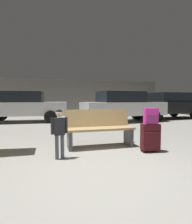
# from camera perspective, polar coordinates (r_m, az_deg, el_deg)

# --- Properties ---
(ground_plane) EXTENTS (18.00, 18.00, 0.10)m
(ground_plane) POSITION_cam_1_polar(r_m,az_deg,el_deg) (6.69, -7.59, -6.16)
(ground_plane) COLOR gray
(garage_back_wall) EXTENTS (18.00, 0.12, 2.80)m
(garage_back_wall) POSITION_cam_1_polar(r_m,az_deg,el_deg) (15.42, -11.63, 4.95)
(garage_back_wall) COLOR slate
(garage_back_wall) RESTS_ON ground_plane
(bench) EXTENTS (1.60, 0.54, 0.89)m
(bench) POSITION_cam_1_polar(r_m,az_deg,el_deg) (4.32, 1.09, -5.13)
(bench) COLOR tan
(bench) RESTS_ON ground_plane
(suitcase) EXTENTS (0.40, 0.27, 0.60)m
(suitcase) POSITION_cam_1_polar(r_m,az_deg,el_deg) (4.07, 16.83, -7.61)
(suitcase) COLOR #471419
(suitcase) RESTS_ON ground_plane
(backpack_bright) EXTENTS (0.30, 0.23, 0.34)m
(backpack_bright) POSITION_cam_1_polar(r_m,az_deg,el_deg) (4.00, 16.95, -1.29)
(backpack_bright) COLOR #D833A5
(backpack_bright) RESTS_ON suitcase
(child) EXTENTS (0.32, 0.19, 0.95)m
(child) POSITION_cam_1_polar(r_m,az_deg,el_deg) (3.47, -11.54, -5.14)
(child) COLOR #4C5160
(child) RESTS_ON ground_plane
(parked_car_near) EXTENTS (4.23, 2.07, 1.51)m
(parked_car_near) POSITION_cam_1_polar(r_m,az_deg,el_deg) (9.17, 8.26, 1.96)
(parked_car_near) COLOR silver
(parked_car_near) RESTS_ON ground_plane
(parked_car_far) EXTENTS (4.18, 1.95, 1.51)m
(parked_car_far) POSITION_cam_1_polar(r_m,az_deg,el_deg) (9.70, -21.93, 1.82)
(parked_car_far) COLOR silver
(parked_car_far) RESTS_ON ground_plane
(parked_car_side) EXTENTS (4.24, 2.10, 1.51)m
(parked_car_side) POSITION_cam_1_polar(r_m,az_deg,el_deg) (11.35, 21.64, 2.11)
(parked_car_side) COLOR black
(parked_car_side) RESTS_ON ground_plane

